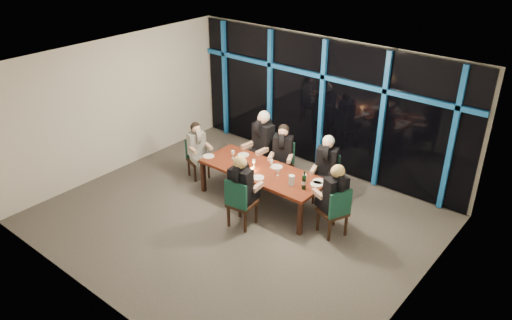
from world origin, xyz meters
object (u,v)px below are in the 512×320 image
at_px(diner_far_mid, 283,147).
at_px(diner_far_left, 262,136).
at_px(chair_end_right, 336,210).
at_px(water_pitcher, 292,180).
at_px(dining_table, 262,173).
at_px(diner_end_right, 335,189).
at_px(diner_near_mid, 242,180).
at_px(diner_end_left, 197,142).
at_px(wine_bottle, 304,182).
at_px(chair_far_left, 265,152).
at_px(chair_far_mid, 283,162).
at_px(chair_far_right, 326,175).
at_px(diner_far_right, 327,160).
at_px(chair_near_mid, 239,201).
at_px(chair_end_left, 197,156).

bearing_deg(diner_far_mid, diner_far_left, 152.12).
relative_size(chair_end_right, water_pitcher, 4.95).
relative_size(dining_table, diner_end_right, 2.70).
bearing_deg(diner_near_mid, chair_end_right, -159.46).
bearing_deg(diner_far_mid, diner_end_left, -177.81).
bearing_deg(diner_end_right, diner_far_mid, -91.66).
bearing_deg(wine_bottle, diner_near_mid, -137.00).
relative_size(diner_far_mid, diner_end_left, 1.09).
xyz_separation_m(dining_table, chair_far_left, (-0.66, 0.91, -0.08)).
bearing_deg(diner_far_left, diner_far_mid, 1.67).
relative_size(diner_far_mid, wine_bottle, 2.62).
relative_size(diner_far_left, diner_near_mid, 1.06).
distance_m(chair_far_mid, chair_far_right, 1.05).
bearing_deg(diner_far_right, diner_end_right, -69.17).
relative_size(chair_near_mid, diner_near_mid, 1.03).
bearing_deg(chair_far_mid, chair_far_left, 150.21).
bearing_deg(diner_far_left, chair_end_left, -138.85).
distance_m(diner_far_right, diner_near_mid, 1.87).
relative_size(chair_end_right, diner_far_mid, 1.05).
height_order(diner_far_mid, diner_end_right, diner_end_right).
height_order(chair_far_right, chair_end_right, same).
relative_size(chair_far_mid, diner_near_mid, 0.98).
xyz_separation_m(chair_end_left, chair_near_mid, (2.07, -0.92, 0.07)).
bearing_deg(chair_far_left, chair_far_right, 5.57).
relative_size(chair_far_mid, chair_end_left, 1.09).
relative_size(chair_far_right, diner_far_mid, 1.05).
height_order(chair_far_mid, diner_far_mid, diner_far_mid).
relative_size(chair_far_left, diner_end_right, 1.11).
height_order(diner_end_right, water_pitcher, diner_end_right).
bearing_deg(diner_end_left, diner_far_left, -31.37).
relative_size(diner_far_right, diner_near_mid, 0.98).
distance_m(chair_far_left, chair_end_left, 1.52).
bearing_deg(chair_end_right, diner_end_right, -90.00).
xyz_separation_m(diner_far_mid, diner_end_right, (1.76, -0.82, 0.02)).
height_order(chair_far_left, diner_far_right, diner_far_right).
relative_size(diner_end_right, wine_bottle, 2.68).
height_order(chair_far_mid, chair_end_left, chair_far_mid).
distance_m(dining_table, chair_end_left, 1.85).
bearing_deg(diner_far_mid, wine_bottle, -62.04).
bearing_deg(diner_far_mid, water_pitcher, -70.28).
distance_m(chair_far_left, water_pitcher, 1.80).
bearing_deg(diner_end_left, wine_bottle, -70.62).
height_order(chair_far_mid, diner_near_mid, diner_near_mid).
distance_m(chair_far_left, diner_far_mid, 0.67).
distance_m(chair_end_left, chair_end_right, 3.59).
bearing_deg(diner_end_left, diner_near_mid, -92.25).
bearing_deg(chair_end_right, diner_end_left, -66.79).
distance_m(dining_table, diner_far_left, 1.11).
bearing_deg(water_pitcher, diner_far_mid, 147.80).
height_order(diner_far_right, diner_end_left, diner_far_right).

